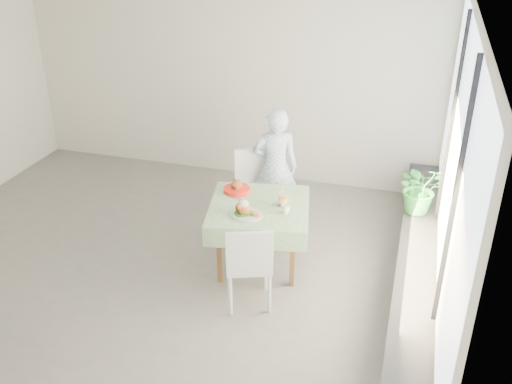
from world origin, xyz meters
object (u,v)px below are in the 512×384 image
(chair_far, at_px, (256,204))
(potted_plant, at_px, (420,188))
(cafe_table, at_px, (259,228))
(diner, at_px, (275,168))
(chair_near, at_px, (249,279))
(main_dish, at_px, (245,211))
(juice_cup_orange, at_px, (283,200))

(chair_far, relative_size, potted_plant, 1.64)
(cafe_table, relative_size, chair_far, 1.27)
(cafe_table, height_order, diner, diner)
(chair_near, height_order, main_dish, chair_near)
(chair_near, bearing_deg, potted_plant, 44.64)
(cafe_table, height_order, main_dish, main_dish)
(diner, distance_m, potted_plant, 1.71)
(chair_near, xyz_separation_m, diner, (-0.17, 1.66, 0.47))
(juice_cup_orange, xyz_separation_m, potted_plant, (1.39, 0.75, -0.02))
(cafe_table, relative_size, potted_plant, 2.08)
(cafe_table, bearing_deg, chair_far, 109.15)
(main_dish, bearing_deg, potted_plant, 32.03)
(cafe_table, bearing_deg, juice_cup_orange, 14.61)
(juice_cup_orange, bearing_deg, cafe_table, -165.39)
(chair_near, height_order, diner, diner)
(diner, bearing_deg, chair_near, 78.91)
(chair_near, distance_m, main_dish, 0.70)
(diner, bearing_deg, cafe_table, 77.39)
(cafe_table, xyz_separation_m, potted_plant, (1.63, 0.81, 0.33))
(potted_plant, bearing_deg, chair_near, -135.36)
(diner, bearing_deg, juice_cup_orange, 92.42)
(chair_near, bearing_deg, cafe_table, 97.94)
(cafe_table, xyz_separation_m, diner, (-0.07, 0.95, 0.29))
(cafe_table, bearing_deg, diner, 94.40)
(cafe_table, distance_m, chair_near, 0.73)
(chair_near, height_order, potted_plant, potted_plant)
(chair_far, bearing_deg, juice_cup_orange, -55.07)
(chair_near, xyz_separation_m, main_dish, (-0.17, 0.45, 0.51))
(main_dish, xyz_separation_m, juice_cup_orange, (0.32, 0.32, 0.01))
(chair_far, height_order, main_dish, chair_far)
(diner, bearing_deg, main_dish, 72.88)
(chair_near, relative_size, main_dish, 2.78)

